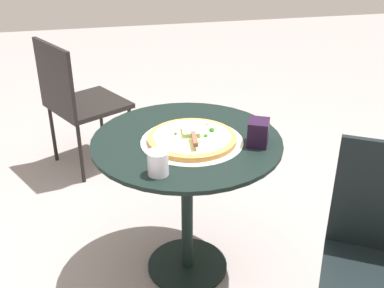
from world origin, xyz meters
TOP-DOWN VIEW (x-y plane):
  - ground_plane at (0.00, 0.00)m, footprint 10.00×10.00m
  - patio_table at (0.00, 0.00)m, footprint 0.81×0.81m
  - pizza_on_tray at (-0.02, 0.03)m, footprint 0.43×0.43m
  - pizza_server at (-0.02, 0.06)m, footprint 0.09×0.21m
  - drinking_cup at (0.16, 0.26)m, footprint 0.08×0.08m
  - napkin_dispenser at (-0.28, 0.10)m, footprint 0.11×0.12m
  - patio_chair_near at (0.49, -1.12)m, footprint 0.59×0.59m
  - patio_chair_far at (-0.56, 0.63)m, footprint 0.51×0.51m

SIDE VIEW (x-z plane):
  - ground_plane at x=0.00m, z-range 0.00..0.00m
  - patio_chair_near at x=0.49m, z-range 0.06..0.92m
  - patio_chair_far at x=-0.56m, z-range 0.07..0.97m
  - patio_table at x=0.00m, z-range 0.19..0.89m
  - pizza_on_tray at x=-0.02m, z-range 0.69..0.74m
  - drinking_cup at x=0.16m, z-range 0.70..0.80m
  - pizza_server at x=-0.02m, z-range 0.75..0.76m
  - napkin_dispenser at x=-0.28m, z-range 0.70..0.81m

